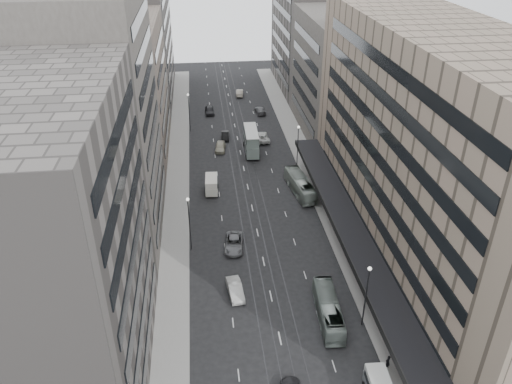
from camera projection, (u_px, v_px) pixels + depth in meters
name	position (u px, v px, depth m)	size (l,w,h in m)	color
ground	(272.00, 302.00, 60.63)	(220.00, 220.00, 0.00)	black
sidewalk_right	(306.00, 161.00, 94.18)	(4.00, 125.00, 0.15)	gray
sidewalk_left	(178.00, 168.00, 91.74)	(4.00, 125.00, 0.15)	gray
department_store	(434.00, 154.00, 62.32)	(19.20, 60.00, 30.00)	#776857
building_right_mid	(340.00, 75.00, 101.76)	(15.00, 28.00, 24.00)	#46423D
building_right_far	(310.00, 33.00, 126.66)	(15.00, 32.00, 28.00)	#67615C
building_left_a	(48.00, 254.00, 44.13)	(15.00, 28.00, 30.00)	#67615C
building_left_b	(94.00, 121.00, 66.44)	(15.00, 26.00, 34.00)	#46423D
building_left_c	(122.00, 90.00, 91.97)	(15.00, 28.00, 25.00)	#6D6154
building_left_d	(137.00, 41.00, 119.71)	(15.00, 38.00, 28.00)	#67615C
lamp_right_near	(367.00, 289.00, 54.73)	(0.44, 0.44, 8.32)	#262628
lamp_right_far	(298.00, 142.00, 89.25)	(0.44, 0.44, 8.32)	#262628
lamp_left_near	(189.00, 218.00, 67.43)	(0.44, 0.44, 8.32)	#262628
lamp_left_far	(189.00, 108.00, 104.54)	(0.44, 0.44, 8.32)	#262628
bus_near	(328.00, 309.00, 57.51)	(2.28, 9.73, 2.71)	gray
bus_far	(300.00, 185.00, 83.18)	(2.46, 10.51, 2.93)	#949F95
double_decker	(251.00, 141.00, 96.45)	(2.84, 8.60, 4.66)	slate
panel_van	(211.00, 184.00, 83.21)	(2.35, 4.50, 2.78)	beige
sedan_1	(235.00, 289.00, 61.40)	(1.64, 4.71, 1.55)	silver
sedan_2	(234.00, 243.00, 69.88)	(2.54, 5.51, 1.53)	slate
sedan_4	(220.00, 147.00, 98.07)	(1.91, 4.75, 1.62)	#A09B85
sedan_5	(225.00, 136.00, 103.18)	(1.48, 4.24, 1.40)	black
sedan_6	(262.00, 137.00, 102.39)	(2.63, 5.70, 1.59)	silver
sedan_7	(260.00, 110.00, 116.02)	(2.07, 5.09, 1.48)	#5B5B5D
sedan_8	(210.00, 110.00, 115.74)	(2.00, 4.98, 1.70)	black
sedan_9	(240.00, 93.00, 127.00)	(1.66, 4.75, 1.57)	#B0A492
pedestrian	(388.00, 362.00, 51.27)	(0.63, 0.41, 1.72)	black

